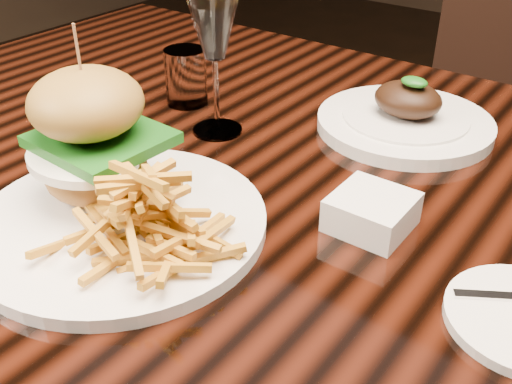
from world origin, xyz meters
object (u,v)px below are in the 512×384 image
Objects in this scene: burger_plate at (114,182)px; wine_glass at (214,28)px; dining_table at (344,245)px; far_dish at (405,119)px.

wine_glass is (-0.07, 0.24, 0.09)m from burger_plate.
burger_plate is 1.56× the size of wine_glass.
dining_table is at bearing -8.34° from wine_glass.
dining_table is 8.15× the size of wine_glass.
wine_glass is 0.81× the size of far_dish.
dining_table is 0.32m from wine_glass.
dining_table is 0.21m from far_dish.
wine_glass is (-0.23, 0.03, 0.22)m from dining_table.
far_dish is at bearing 95.90° from dining_table.
wine_glass is at bearing 171.66° from dining_table.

